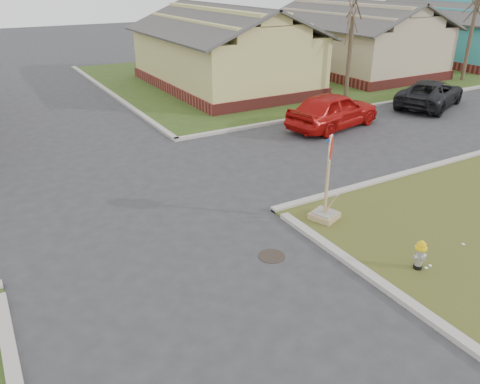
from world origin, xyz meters
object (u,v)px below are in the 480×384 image
dark_pickup (430,93)px  stop_sign (326,201)px  fire_hydrant (420,253)px  red_sedan (333,110)px

dark_pickup → stop_sign: bearing=96.5°
fire_hydrant → stop_sign: stop_sign is taller
fire_hydrant → red_sedan: red_sedan is taller
fire_hydrant → stop_sign: (-0.30, 2.95, 0.13)m
fire_hydrant → dark_pickup: 15.60m
dark_pickup → red_sedan: bearing=70.5°
fire_hydrant → red_sedan: 10.95m
fire_hydrant → red_sedan: (5.48, 9.48, 0.34)m
stop_sign → red_sedan: stop_sign is taller
red_sedan → dark_pickup: size_ratio=0.95×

